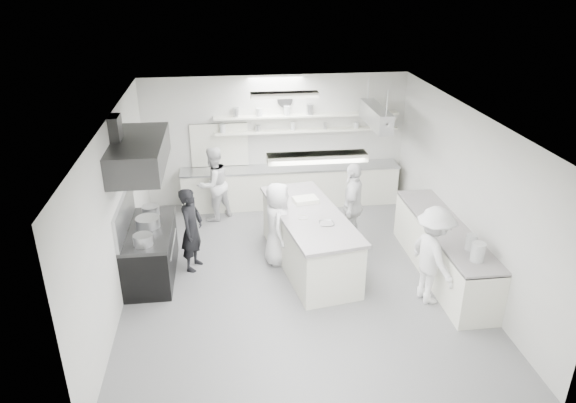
{
  "coord_description": "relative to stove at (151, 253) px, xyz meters",
  "views": [
    {
      "loc": [
        -1.17,
        -8.18,
        5.22
      ],
      "look_at": [
        -0.08,
        0.6,
        1.25
      ],
      "focal_mm": 33.09,
      "sensor_mm": 36.0,
      "label": 1
    }
  ],
  "objects": [
    {
      "name": "exhaust_hood",
      "position": [
        0.0,
        -0.0,
        1.9
      ],
      "size": [
        0.85,
        2.0,
        0.5
      ],
      "primitive_type": "cube",
      "color": "#363636",
      "rests_on": "wall_left"
    },
    {
      "name": "light_fixture_rear",
      "position": [
        2.6,
        1.4,
        2.49
      ],
      "size": [
        1.3,
        0.25,
        0.1
      ],
      "primitive_type": "cube",
      "color": "white",
      "rests_on": "ceiling"
    },
    {
      "name": "cook_stove",
      "position": [
        0.74,
        0.18,
        0.35
      ],
      "size": [
        0.57,
        0.68,
        1.6
      ],
      "primitive_type": "imported",
      "rotation": [
        0.0,
        0.0,
        1.2
      ],
      "color": "black",
      "rests_on": "floor"
    },
    {
      "name": "bowl_island_a",
      "position": [
        3.12,
        -0.44,
        0.62
      ],
      "size": [
        0.29,
        0.29,
        0.07
      ],
      "primitive_type": "imported",
      "rotation": [
        0.0,
        0.0,
        -0.05
      ],
      "color": "#B1B3B6",
      "rests_on": "prep_island"
    },
    {
      "name": "cook_island_left",
      "position": [
        2.33,
        0.2,
        0.36
      ],
      "size": [
        0.59,
        0.84,
        1.61
      ],
      "primitive_type": "imported",
      "rotation": [
        0.0,
        0.0,
        1.47
      ],
      "color": "white",
      "rests_on": "floor"
    },
    {
      "name": "wall_back",
      "position": [
        2.6,
        3.1,
        1.05
      ],
      "size": [
        6.0,
        0.04,
        3.0
      ],
      "primitive_type": "cube",
      "color": "silver",
      "rests_on": "floor"
    },
    {
      "name": "pass_through_window",
      "position": [
        1.3,
        3.08,
        1.0
      ],
      "size": [
        1.3,
        0.04,
        1.0
      ],
      "primitive_type": "cube",
      "color": "black",
      "rests_on": "wall_back"
    },
    {
      "name": "wall_right",
      "position": [
        5.6,
        -0.4,
        1.05
      ],
      "size": [
        0.04,
        7.0,
        3.0
      ],
      "primitive_type": "cube",
      "color": "silver",
      "rests_on": "floor"
    },
    {
      "name": "floor",
      "position": [
        2.6,
        -0.4,
        -0.46
      ],
      "size": [
        6.0,
        7.0,
        0.02
      ],
      "primitive_type": "cube",
      "color": "gray",
      "rests_on": "ground"
    },
    {
      "name": "cook_island_right",
      "position": [
        3.87,
        0.72,
        0.42
      ],
      "size": [
        0.8,
        1.11,
        1.74
      ],
      "primitive_type": "imported",
      "rotation": [
        0.0,
        0.0,
        -1.98
      ],
      "color": "white",
      "rests_on": "floor"
    },
    {
      "name": "back_counter",
      "position": [
        2.9,
        2.8,
        0.01
      ],
      "size": [
        5.0,
        0.6,
        0.92
      ],
      "primitive_type": "cube",
      "color": "white",
      "rests_on": "floor"
    },
    {
      "name": "wall_clock",
      "position": [
        2.8,
        3.06,
        2.0
      ],
      "size": [
        0.32,
        0.05,
        0.32
      ],
      "primitive_type": "cylinder",
      "rotation": [
        1.57,
        0.0,
        0.0
      ],
      "color": "white",
      "rests_on": "wall_back"
    },
    {
      "name": "bowl_right",
      "position": [
        5.35,
        -0.5,
        0.52
      ],
      "size": [
        0.33,
        0.33,
        0.06
      ],
      "primitive_type": "imported",
      "rotation": [
        0.0,
        0.0,
        -0.4
      ],
      "color": "white",
      "rests_on": "right_counter"
    },
    {
      "name": "shelf_lower",
      "position": [
        3.3,
        2.97,
        1.3
      ],
      "size": [
        4.2,
        0.26,
        0.04
      ],
      "primitive_type": "cube",
      "color": "white",
      "rests_on": "wall_back"
    },
    {
      "name": "prep_island",
      "position": [
        2.89,
        0.03,
        0.07
      ],
      "size": [
        1.5,
        2.94,
        1.03
      ],
      "primitive_type": "cube",
      "rotation": [
        0.0,
        0.0,
        0.17
      ],
      "color": "white",
      "rests_on": "floor"
    },
    {
      "name": "stove",
      "position": [
        0.0,
        0.0,
        0.0
      ],
      "size": [
        0.8,
        1.8,
        0.9
      ],
      "primitive_type": "cube",
      "color": "black",
      "rests_on": "floor"
    },
    {
      "name": "pot_rack",
      "position": [
        4.6,
        2.0,
        1.85
      ],
      "size": [
        0.3,
        1.6,
        0.4
      ],
      "primitive_type": "cube",
      "color": "#B1B3B6",
      "rests_on": "ceiling"
    },
    {
      "name": "right_counter",
      "position": [
        5.25,
        -0.6,
        0.02
      ],
      "size": [
        0.74,
        3.3,
        0.94
      ],
      "primitive_type": "cube",
      "color": "white",
      "rests_on": "floor"
    },
    {
      "name": "cook_back",
      "position": [
        1.13,
        2.26,
        0.38
      ],
      "size": [
        1.02,
        1.0,
        1.66
      ],
      "primitive_type": "imported",
      "rotation": [
        0.0,
        0.0,
        -2.46
      ],
      "color": "white",
      "rests_on": "floor"
    },
    {
      "name": "shelf_upper",
      "position": [
        3.3,
        2.97,
        1.65
      ],
      "size": [
        4.2,
        0.26,
        0.04
      ],
      "primitive_type": "cube",
      "color": "white",
      "rests_on": "wall_back"
    },
    {
      "name": "wall_front",
      "position": [
        2.6,
        -3.9,
        1.05
      ],
      "size": [
        6.0,
        0.04,
        3.0
      ],
      "primitive_type": "cube",
      "color": "silver",
      "rests_on": "floor"
    },
    {
      "name": "bowl_island_b",
      "position": [
        2.74,
        -0.17,
        0.61
      ],
      "size": [
        0.23,
        0.23,
        0.06
      ],
      "primitive_type": "imported",
      "rotation": [
        0.0,
        0.0,
        0.23
      ],
      "color": "white",
      "rests_on": "prep_island"
    },
    {
      "name": "stove_pot",
      "position": [
        0.0,
        0.07,
        0.57
      ],
      "size": [
        0.42,
        0.42,
        0.22
      ],
      "primitive_type": "cylinder",
      "color": "#B1B3B6",
      "rests_on": "stove"
    },
    {
      "name": "light_fixture_front",
      "position": [
        2.6,
        -2.2,
        2.49
      ],
      "size": [
        1.3,
        0.25,
        0.1
      ],
      "primitive_type": "cube",
      "color": "white",
      "rests_on": "ceiling"
    },
    {
      "name": "wall_left",
      "position": [
        -0.4,
        -0.4,
        1.05
      ],
      "size": [
        0.04,
        7.0,
        3.0
      ],
      "primitive_type": "cube",
      "color": "silver",
      "rests_on": "floor"
    },
    {
      "name": "cook_right",
      "position": [
        4.72,
        -1.36,
        0.4
      ],
      "size": [
        0.83,
        1.2,
        1.71
      ],
      "primitive_type": "imported",
      "rotation": [
        0.0,
        0.0,
        1.76
      ],
      "color": "white",
      "rests_on": "floor"
    },
    {
      "name": "ceiling",
      "position": [
        2.6,
        -0.4,
        2.56
      ],
      "size": [
        6.0,
        7.0,
        0.02
      ],
      "primitive_type": "cube",
      "color": "white",
      "rests_on": "wall_back"
    }
  ]
}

